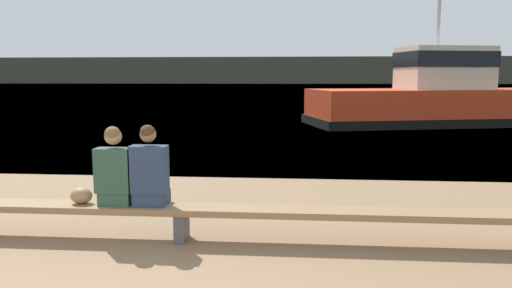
% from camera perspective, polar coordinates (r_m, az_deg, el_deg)
% --- Properties ---
extents(water_surface, '(240.00, 240.00, 0.00)m').
position_cam_1_polar(water_surface, '(129.48, 4.27, 6.91)').
color(water_surface, teal).
rests_on(water_surface, ground).
extents(far_shoreline, '(600.00, 12.00, 6.72)m').
position_cam_1_polar(far_shoreline, '(132.27, 4.30, 8.38)').
color(far_shoreline, '#424738').
rests_on(far_shoreline, ground).
extents(bench_main, '(8.84, 0.41, 0.42)m').
position_cam_1_polar(bench_main, '(6.09, -8.52, -7.66)').
color(bench_main, '#8E6B47').
rests_on(bench_main, ground).
extents(person_left, '(0.44, 0.37, 0.96)m').
position_cam_1_polar(person_left, '(6.21, -15.81, -3.00)').
color(person_left, '#2D4C3D').
rests_on(person_left, bench_main).
extents(person_right, '(0.44, 0.37, 0.98)m').
position_cam_1_polar(person_right, '(6.07, -12.08, -3.09)').
color(person_right, navy).
rests_on(person_right, bench_main).
extents(shopping_bag, '(0.27, 0.21, 0.20)m').
position_cam_1_polar(shopping_bag, '(6.46, -19.33, -5.58)').
color(shopping_bag, '#9E754C').
rests_on(shopping_bag, bench_main).
extents(tugboat_red, '(10.54, 6.14, 5.53)m').
position_cam_1_polar(tugboat_red, '(21.66, 19.66, 4.75)').
color(tugboat_red, red).
rests_on(tugboat_red, water_surface).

